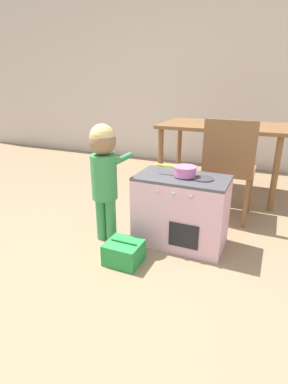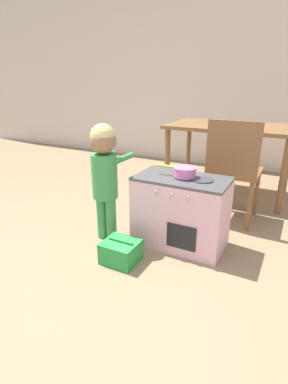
# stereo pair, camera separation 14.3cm
# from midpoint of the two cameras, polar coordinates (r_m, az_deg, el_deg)

# --- Properties ---
(ground_plane) EXTENTS (16.00, 16.00, 0.00)m
(ground_plane) POSITION_cam_midpoint_polar(r_m,az_deg,el_deg) (1.75, -11.97, -21.90)
(ground_plane) COLOR #8E7556
(wall_back) EXTENTS (10.00, 0.06, 2.60)m
(wall_back) POSITION_cam_midpoint_polar(r_m,az_deg,el_deg) (4.41, 14.26, 21.58)
(wall_back) COLOR beige
(wall_back) RESTS_ON ground_plane
(play_kitchen) EXTENTS (0.66, 0.38, 0.54)m
(play_kitchen) POSITION_cam_midpoint_polar(r_m,az_deg,el_deg) (2.23, 5.22, -3.56)
(play_kitchen) COLOR #EAB2C6
(play_kitchen) RESTS_ON ground_plane
(toy_pot) EXTENTS (0.30, 0.16, 0.07)m
(toy_pot) POSITION_cam_midpoint_polar(r_m,az_deg,el_deg) (2.12, 5.82, 4.09)
(toy_pot) COLOR pink
(toy_pot) RESTS_ON play_kitchen
(child_figure) EXTENTS (0.21, 0.36, 0.89)m
(child_figure) POSITION_cam_midpoint_polar(r_m,az_deg,el_deg) (2.19, -9.50, 4.58)
(child_figure) COLOR #3D9351
(child_figure) RESTS_ON ground_plane
(toy_basket) EXTENTS (0.23, 0.21, 0.17)m
(toy_basket) POSITION_cam_midpoint_polar(r_m,az_deg,el_deg) (2.08, -5.87, -11.40)
(toy_basket) COLOR green
(toy_basket) RESTS_ON ground_plane
(dining_table) EXTENTS (1.25, 0.77, 0.74)m
(dining_table) POSITION_cam_midpoint_polar(r_m,az_deg,el_deg) (3.30, 13.48, 10.82)
(dining_table) COLOR brown
(dining_table) RESTS_ON ground_plane
(dining_chair_near) EXTENTS (0.41, 0.41, 0.89)m
(dining_chair_near) POSITION_cam_midpoint_polar(r_m,az_deg,el_deg) (2.62, 14.42, 4.62)
(dining_chair_near) COLOR brown
(dining_chair_near) RESTS_ON ground_plane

